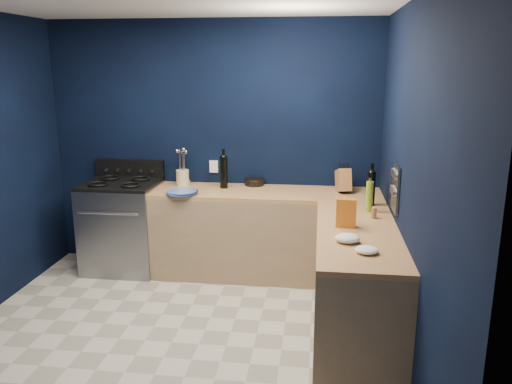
% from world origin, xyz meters
% --- Properties ---
extents(floor, '(3.50, 3.50, 0.02)m').
position_xyz_m(floor, '(0.00, 0.00, -0.01)').
color(floor, '#BDB6A4').
rests_on(floor, ground).
extents(wall_back, '(3.50, 0.02, 2.60)m').
position_xyz_m(wall_back, '(0.00, 1.76, 1.30)').
color(wall_back, black).
rests_on(wall_back, ground).
extents(wall_right, '(0.02, 3.50, 2.60)m').
position_xyz_m(wall_right, '(1.76, 0.00, 1.30)').
color(wall_right, black).
rests_on(wall_right, ground).
extents(wall_front, '(3.50, 0.02, 2.60)m').
position_xyz_m(wall_front, '(0.00, -1.76, 1.30)').
color(wall_front, black).
rests_on(wall_front, ground).
extents(cab_back, '(2.30, 0.63, 0.86)m').
position_xyz_m(cab_back, '(0.60, 1.44, 0.43)').
color(cab_back, '#997D5E').
rests_on(cab_back, floor).
extents(top_back, '(2.30, 0.63, 0.04)m').
position_xyz_m(top_back, '(0.60, 1.44, 0.88)').
color(top_back, '#915F33').
rests_on(top_back, cab_back).
extents(cab_right, '(0.63, 1.67, 0.86)m').
position_xyz_m(cab_right, '(1.44, 0.29, 0.43)').
color(cab_right, '#997D5E').
rests_on(cab_right, floor).
extents(top_right, '(0.63, 1.67, 0.04)m').
position_xyz_m(top_right, '(1.44, 0.29, 0.88)').
color(top_right, '#915F33').
rests_on(top_right, cab_right).
extents(gas_range, '(0.76, 0.66, 0.92)m').
position_xyz_m(gas_range, '(-0.93, 1.42, 0.46)').
color(gas_range, gray).
rests_on(gas_range, floor).
extents(oven_door, '(0.59, 0.02, 0.42)m').
position_xyz_m(oven_door, '(-0.93, 1.10, 0.45)').
color(oven_door, black).
rests_on(oven_door, gas_range).
extents(cooktop, '(0.76, 0.66, 0.03)m').
position_xyz_m(cooktop, '(-0.93, 1.42, 0.94)').
color(cooktop, black).
rests_on(cooktop, gas_range).
extents(backguard, '(0.76, 0.06, 0.20)m').
position_xyz_m(backguard, '(-0.93, 1.72, 1.04)').
color(backguard, black).
rests_on(backguard, gas_range).
extents(spice_panel, '(0.02, 0.28, 0.38)m').
position_xyz_m(spice_panel, '(1.74, 0.55, 1.18)').
color(spice_panel, gray).
rests_on(spice_panel, wall_right).
extents(wall_outlet, '(0.09, 0.02, 0.13)m').
position_xyz_m(wall_outlet, '(0.00, 1.74, 1.08)').
color(wall_outlet, white).
rests_on(wall_outlet, wall_back).
extents(plate_stack, '(0.36, 0.36, 0.04)m').
position_xyz_m(plate_stack, '(-0.22, 1.21, 0.92)').
color(plate_stack, '#444D9F').
rests_on(plate_stack, top_back).
extents(ramekin, '(0.11, 0.11, 0.03)m').
position_xyz_m(ramekin, '(-0.30, 1.69, 0.92)').
color(ramekin, white).
rests_on(ramekin, top_back).
extents(utensil_crock, '(0.17, 0.17, 0.17)m').
position_xyz_m(utensil_crock, '(-0.30, 1.58, 0.98)').
color(utensil_crock, beige).
rests_on(utensil_crock, top_back).
extents(wine_bottle_back, '(0.09, 0.09, 0.33)m').
position_xyz_m(wine_bottle_back, '(0.15, 1.53, 1.06)').
color(wine_bottle_back, black).
rests_on(wine_bottle_back, top_back).
extents(lemon_basket, '(0.23, 0.23, 0.08)m').
position_xyz_m(lemon_basket, '(0.45, 1.69, 0.94)').
color(lemon_basket, black).
rests_on(lemon_basket, top_back).
extents(knife_block, '(0.17, 0.28, 0.28)m').
position_xyz_m(knife_block, '(1.37, 1.52, 1.01)').
color(knife_block, '#916035').
rests_on(knife_block, top_back).
extents(wine_bottle_right, '(0.08, 0.08, 0.31)m').
position_xyz_m(wine_bottle_right, '(1.59, 1.03, 1.05)').
color(wine_bottle_right, black).
rests_on(wine_bottle_right, top_right).
extents(oil_bottle, '(0.08, 0.08, 0.27)m').
position_xyz_m(oil_bottle, '(1.56, 0.82, 1.03)').
color(oil_bottle, olive).
rests_on(oil_bottle, top_right).
extents(spice_jar_near, '(0.05, 0.05, 0.09)m').
position_xyz_m(spice_jar_near, '(1.33, 0.66, 0.95)').
color(spice_jar_near, olive).
rests_on(spice_jar_near, top_right).
extents(spice_jar_far, '(0.06, 0.06, 0.09)m').
position_xyz_m(spice_jar_far, '(1.59, 0.63, 0.95)').
color(spice_jar_far, olive).
rests_on(spice_jar_far, top_right).
extents(crouton_bag, '(0.16, 0.09, 0.23)m').
position_xyz_m(crouton_bag, '(1.34, 0.37, 1.01)').
color(crouton_bag, red).
rests_on(crouton_bag, top_right).
extents(towel_front, '(0.19, 0.16, 0.06)m').
position_xyz_m(towel_front, '(1.34, 0.00, 0.93)').
color(towel_front, white).
rests_on(towel_front, top_right).
extents(towel_end, '(0.17, 0.15, 0.05)m').
position_xyz_m(towel_end, '(1.46, -0.20, 0.92)').
color(towel_end, white).
rests_on(towel_end, top_right).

